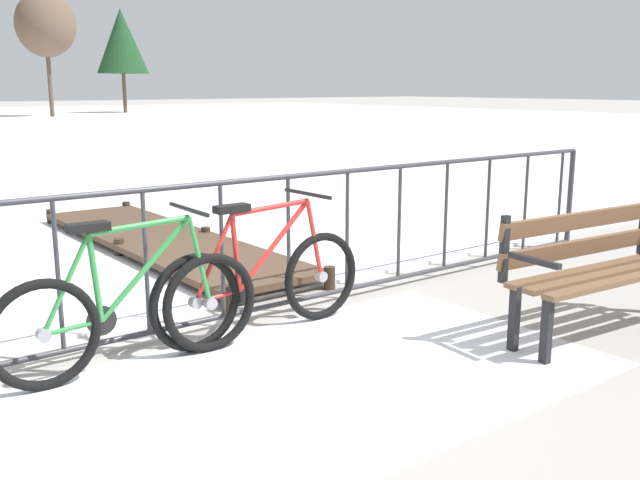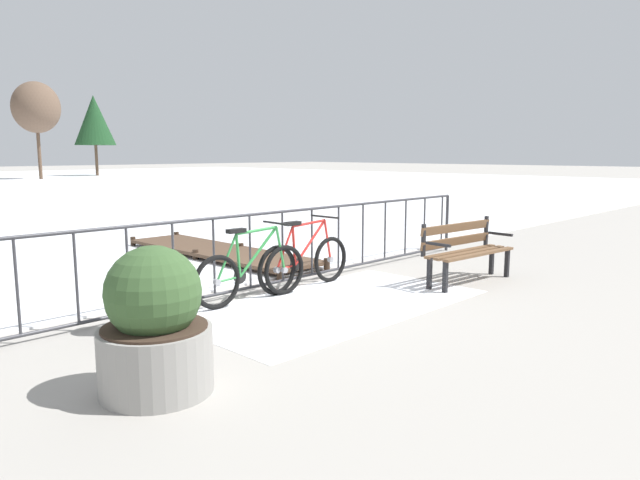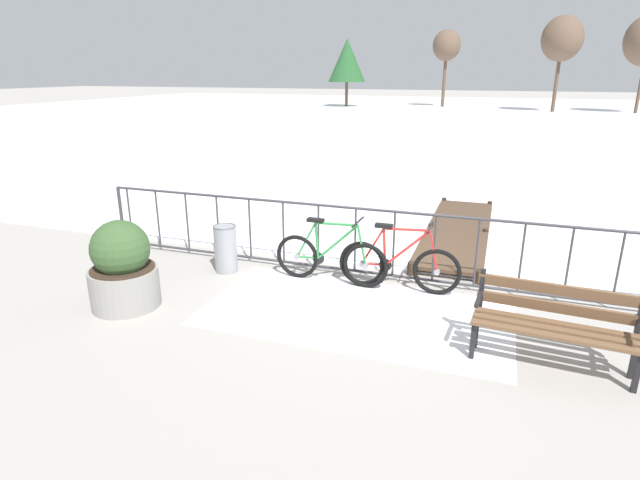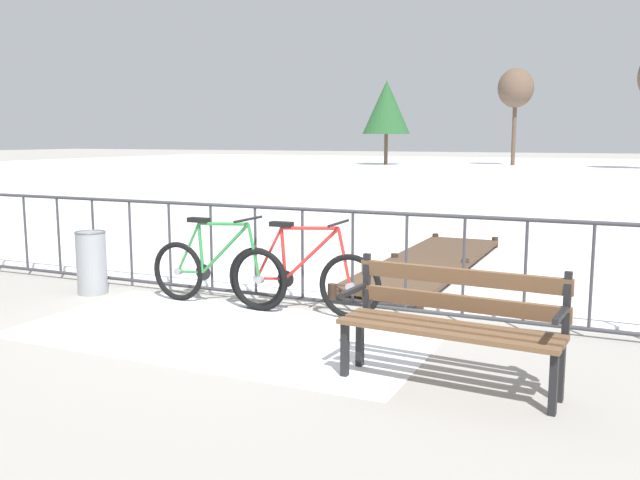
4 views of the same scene
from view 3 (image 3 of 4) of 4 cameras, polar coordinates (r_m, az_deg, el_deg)
name	(u,v)px [view 3 (image 3 of 4)]	position (r m, az deg, el deg)	size (l,w,h in m)	color
ground_plane	(373,278)	(7.73, 5.90, -4.20)	(160.00, 160.00, 0.00)	#9E9991
frozen_pond	(478,118)	(35.52, 17.15, 12.76)	(80.00, 56.00, 0.03)	white
snow_patch	(356,312)	(6.65, 3.98, -7.99)	(3.86, 2.04, 0.01)	white
railing_fence	(374,242)	(7.53, 6.03, -0.27)	(9.06, 0.06, 1.07)	#38383D
bicycle_near_railing	(398,265)	(7.24, 8.69, -2.77)	(1.71, 0.52, 0.97)	black
bicycle_second	(330,258)	(7.41, 1.15, -2.06)	(1.71, 0.52, 0.97)	black
park_bench	(555,319)	(5.87, 24.60, -7.99)	(1.63, 0.60, 0.89)	brown
planter_with_shrub	(123,268)	(7.09, -21.06, -2.93)	(0.88, 0.88, 1.16)	gray
trash_bin	(226,248)	(7.95, -10.43, -0.91)	(0.35, 0.35, 0.73)	gray
wooden_dock	(458,230)	(9.89, 15.03, 1.04)	(1.10, 4.48, 0.20)	#4C3828
tree_far_west	(447,46)	(46.52, 13.87, 20.17)	(2.27, 2.27, 6.20)	brown
tree_west_mid	(562,39)	(43.20, 25.28, 19.51)	(2.88, 2.88, 6.72)	brown
tree_east_mid	(347,60)	(45.49, 3.02, 19.28)	(3.12, 3.12, 5.51)	brown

